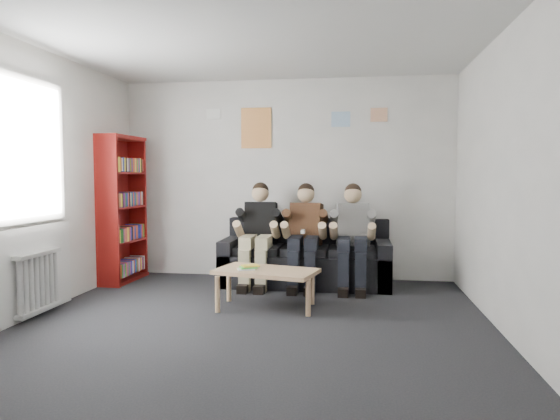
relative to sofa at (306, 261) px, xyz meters
name	(u,v)px	position (x,y,z in m)	size (l,w,h in m)	color
room_shell	(246,181)	(-0.33, -2.10, 1.05)	(5.00, 5.00, 5.00)	black
sofa	(306,261)	(0.00, 0.00, 0.00)	(2.13, 0.87, 0.82)	black
bookshelf	(124,209)	(-2.41, -0.18, 0.66)	(0.29, 0.86, 1.92)	maroon
coffee_table	(266,274)	(-0.30, -1.25, 0.07)	(1.04, 0.57, 0.41)	tan
game_cases	(248,267)	(-0.49, -1.28, 0.14)	(0.21, 0.18, 0.04)	silver
person_left	(258,235)	(-0.59, -0.20, 0.35)	(0.40, 0.87, 1.31)	black
person_middle	(304,236)	(0.00, -0.20, 0.35)	(0.40, 0.86, 1.30)	#4E2F1A
person_right	(352,237)	(0.59, -0.20, 0.35)	(0.40, 0.86, 1.30)	silver
radiator	(39,282)	(-2.48, -1.90, 0.05)	(0.10, 0.64, 0.60)	silver
window	(29,213)	(-2.55, -1.90, 0.73)	(0.05, 1.30, 2.36)	white
poster_large	(256,128)	(-0.73, 0.39, 1.75)	(0.42, 0.01, 0.55)	#DEC14E
poster_blue	(341,119)	(0.42, 0.39, 1.85)	(0.25, 0.01, 0.20)	#3985C5
poster_pink	(379,115)	(0.92, 0.39, 1.90)	(0.22, 0.01, 0.18)	#BD3B98
poster_sign	(214,114)	(-1.33, 0.39, 1.95)	(0.20, 0.01, 0.14)	white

